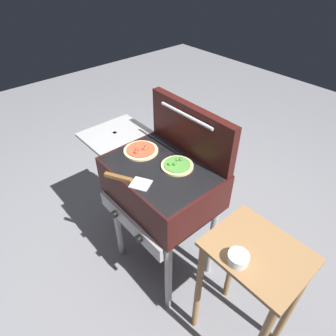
# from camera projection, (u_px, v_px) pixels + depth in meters

# --- Properties ---
(ground_plane) EXTENTS (8.00, 8.00, 0.00)m
(ground_plane) POSITION_uv_depth(u_px,v_px,m) (164.00, 261.00, 2.18)
(ground_plane) COLOR gray
(grill) EXTENTS (0.96, 0.53, 0.90)m
(grill) POSITION_uv_depth(u_px,v_px,m) (160.00, 185.00, 1.72)
(grill) COLOR #38110F
(grill) RESTS_ON ground_plane
(grill_lid_open) EXTENTS (0.63, 0.09, 0.30)m
(grill_lid_open) POSITION_uv_depth(u_px,v_px,m) (191.00, 130.00, 1.64)
(grill_lid_open) COLOR #38110F
(grill_lid_open) RESTS_ON grill
(pizza_pepperoni) EXTENTS (0.21, 0.21, 0.04)m
(pizza_pepperoni) POSITION_uv_depth(u_px,v_px,m) (141.00, 150.00, 1.73)
(pizza_pepperoni) COLOR beige
(pizza_pepperoni) RESTS_ON grill
(pizza_veggie) EXTENTS (0.18, 0.18, 0.03)m
(pizza_veggie) POSITION_uv_depth(u_px,v_px,m) (177.00, 165.00, 1.62)
(pizza_veggie) COLOR #E0C17F
(pizza_veggie) RESTS_ON grill
(spatula) EXTENTS (0.26, 0.17, 0.02)m
(spatula) POSITION_uv_depth(u_px,v_px,m) (127.00, 180.00, 1.52)
(spatula) COLOR #B7BABF
(spatula) RESTS_ON grill
(prep_table) EXTENTS (0.44, 0.36, 0.82)m
(prep_table) POSITION_uv_depth(u_px,v_px,m) (249.00, 280.00, 1.44)
(prep_table) COLOR olive
(prep_table) RESTS_ON ground_plane
(topping_bowl_near) EXTENTS (0.09, 0.09, 0.04)m
(topping_bowl_near) POSITION_uv_depth(u_px,v_px,m) (238.00, 258.00, 1.23)
(topping_bowl_near) COLOR silver
(topping_bowl_near) RESTS_ON prep_table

